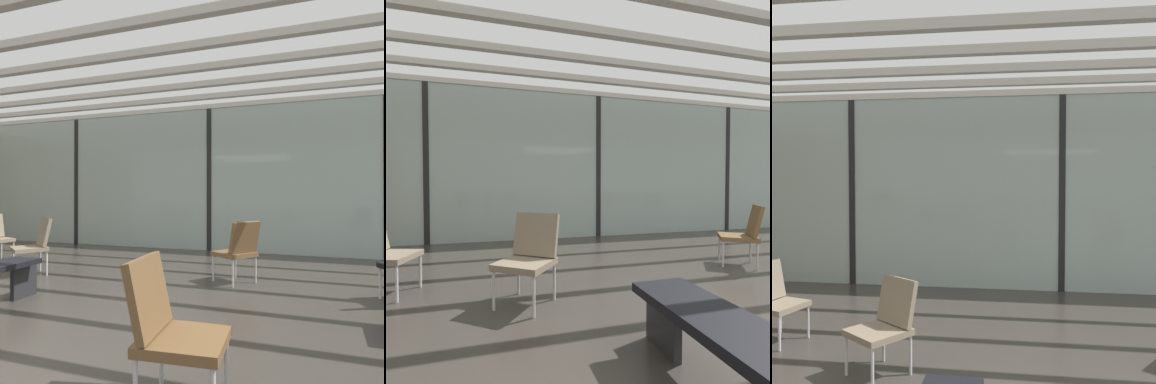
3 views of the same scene
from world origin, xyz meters
The scene contains 9 objects.
ground_plane centered at (0.00, 0.00, 0.00)m, with size 60.00×60.00×0.00m, color #38332D.
glass_curtain_wall centered at (0.00, 5.20, 1.57)m, with size 14.00×0.08×3.13m, color #A3B7B2.
window_mullion_0 centered at (-3.50, 5.20, 1.57)m, with size 0.10×0.12×3.13m, color black.
window_mullion_1 centered at (0.00, 5.20, 1.57)m, with size 0.10×0.12×3.13m, color black.
ceiling_slats centered at (0.00, 1.90, 3.18)m, with size 13.72×6.72×0.10m.
parked_airplane centered at (0.92, 11.68, 2.19)m, with size 12.39×4.38×4.38m.
lounge_chair_0 centered at (1.26, 2.42, 0.49)m, with size 0.71×0.69×0.87m.
lounge_chair_1 centered at (1.54, -0.68, 0.49)m, with size 0.57×0.52×0.87m.
lounge_chair_2 centered at (-1.84, 1.95, 0.49)m, with size 0.70×0.71×0.87m.
Camera 1 is at (2.38, -2.66, 1.24)m, focal length 34.69 mm.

